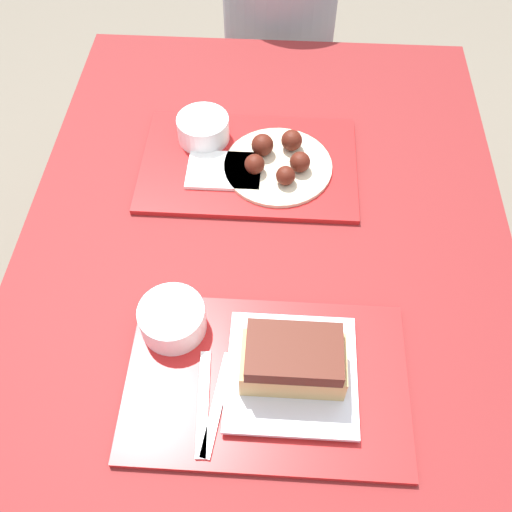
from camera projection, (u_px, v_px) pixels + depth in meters
The scene contains 12 objects.
ground_plane at pixel (260, 418), 1.61m from camera, with size 12.00×12.00×0.00m, color #706656.
picnic_table at pixel (262, 302), 1.10m from camera, with size 0.93×1.44×0.72m.
picnic_bench_far at pixel (277, 88), 1.83m from camera, with size 0.88×0.28×0.48m.
tray_near at pixel (267, 381), 0.90m from camera, with size 0.44×0.29×0.01m.
tray_far at pixel (249, 164), 1.18m from camera, with size 0.44×0.29×0.01m.
bowl_coleslaw_near at pixel (172, 318), 0.93m from camera, with size 0.11×0.11×0.05m.
brisket_sandwich_plate at pixel (293, 366), 0.87m from camera, with size 0.20×0.20×0.10m.
plastic_fork_near at pixel (203, 403), 0.87m from camera, with size 0.03×0.17×0.00m.
plastic_knife_near at pixel (218, 403), 0.87m from camera, with size 0.04×0.17×0.00m.
bowl_coleslaw_far at pixel (203, 127), 1.19m from camera, with size 0.11×0.11×0.05m.
wings_plate_far at pixel (278, 161), 1.15m from camera, with size 0.22×0.22×0.05m.
napkin_far at pixel (224, 170), 1.16m from camera, with size 0.15×0.10×0.01m.
Camera 1 is at (0.02, -0.57, 1.58)m, focal length 40.00 mm.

